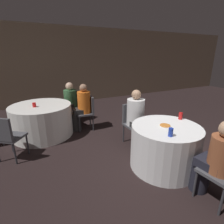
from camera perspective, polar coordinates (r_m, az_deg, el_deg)
name	(u,v)px	position (r m, az deg, el deg)	size (l,w,h in m)	color
ground_plane	(165,165)	(3.30, 16.82, -16.09)	(16.00, 16.00, 0.00)	black
wall_back	(79,66)	(7.09, -10.66, 14.66)	(16.00, 0.06, 2.80)	gray
table_near	(164,147)	(3.09, 16.75, -10.75)	(1.11, 1.11, 0.73)	white
table_far	(42,120)	(4.38, -21.80, -2.50)	(1.35, 1.35, 0.73)	white
chair_near_north	(133,120)	(3.70, 6.78, -2.56)	(0.40, 0.41, 0.84)	#47474C
chair_far_northeast	(73,103)	(5.04, -12.65, 2.83)	(0.56, 0.56, 0.84)	#47474C
chair_far_southwest	(6,135)	(3.53, -31.22, -6.35)	(0.56, 0.56, 0.84)	#47474C
chair_far_east	(88,109)	(4.40, -7.85, 0.82)	(0.45, 0.45, 0.84)	#47474C
person_green_jacket	(69,103)	(4.92, -13.89, 2.98)	(0.48, 0.46, 1.11)	#282828
person_orange_shirt	(81,108)	(4.35, -9.96, 1.39)	(0.49, 0.34, 1.15)	#282828
person_white_shirt	(137,118)	(3.56, 8.17, -2.06)	(0.35, 0.52, 1.17)	#282828
person_floral_shirt	(215,160)	(2.62, 30.49, -13.47)	(0.33, 0.49, 1.12)	black
pizza_plate_near	(165,126)	(2.93, 16.94, -4.25)	(0.21, 0.21, 0.02)	white
soda_can_blue	(171,132)	(2.59, 18.62, -6.28)	(0.07, 0.07, 0.12)	#1E38A5
soda_can_red	(181,116)	(3.31, 21.48, -1.20)	(0.07, 0.07, 0.12)	red
cup_far	(34,105)	(4.15, -24.05, 2.13)	(0.07, 0.07, 0.09)	red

